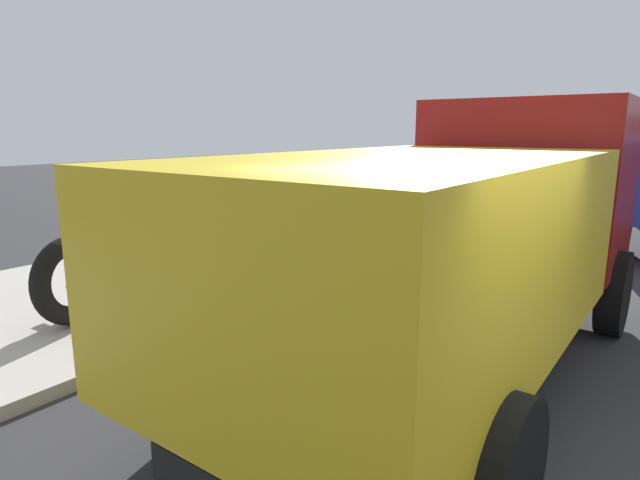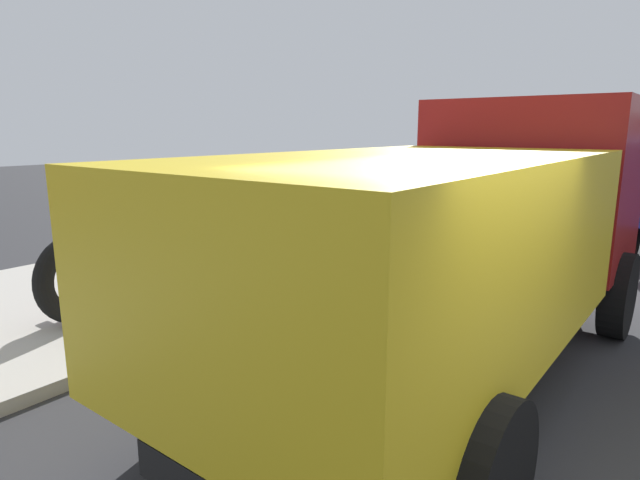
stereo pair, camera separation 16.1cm
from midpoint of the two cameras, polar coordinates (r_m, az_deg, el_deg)
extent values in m
cube|color=#ADA89E|center=(8.54, -29.02, -6.92)|extent=(36.00, 5.00, 0.15)
cylinder|color=red|center=(7.81, -25.01, -5.42)|extent=(0.23, 0.23, 0.57)
sphere|color=red|center=(7.72, -25.23, -2.93)|extent=(0.26, 0.26, 0.26)
cylinder|color=red|center=(7.62, -24.29, -5.24)|extent=(0.10, 0.18, 0.10)
cylinder|color=red|center=(7.97, -25.78, -4.65)|extent=(0.10, 0.18, 0.10)
cylinder|color=red|center=(7.64, -24.25, -5.73)|extent=(0.12, 0.18, 0.12)
torus|color=black|center=(7.44, -25.86, -3.96)|extent=(1.18, 0.49, 1.16)
cube|color=gold|center=(4.64, 8.58, -0.81)|extent=(4.82, 2.54, 1.60)
cube|color=maroon|center=(7.93, 20.96, 5.99)|extent=(2.02, 2.52, 2.20)
cube|color=black|center=(5.86, 13.37, -7.77)|extent=(7.01, 0.96, 0.24)
cylinder|color=black|center=(8.39, 11.67, -2.56)|extent=(1.10, 0.31, 1.10)
cylinder|color=black|center=(7.75, 28.75, -5.03)|extent=(1.10, 0.31, 1.10)
cylinder|color=black|center=(4.83, -12.62, -13.65)|extent=(1.10, 0.31, 1.10)
cylinder|color=black|center=(12.75, 29.57, 1.05)|extent=(1.10, 0.31, 1.10)
camera|label=1|loc=(0.08, -90.71, -0.15)|focal=29.49mm
camera|label=2|loc=(0.08, 89.29, 0.15)|focal=29.49mm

